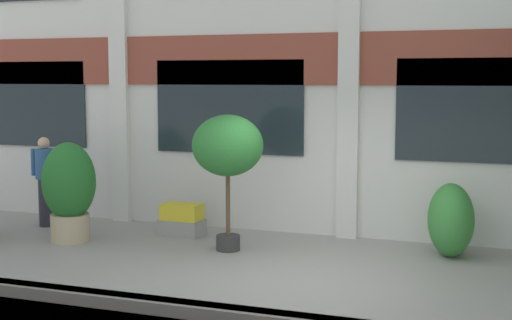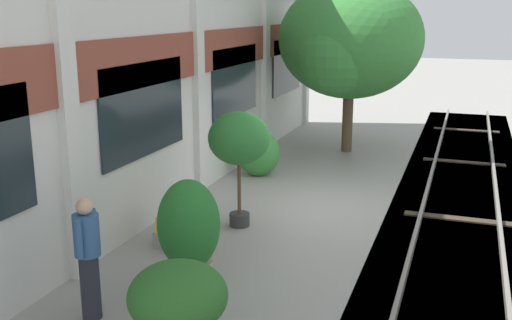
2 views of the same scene
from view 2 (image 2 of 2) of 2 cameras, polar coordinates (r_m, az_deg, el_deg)
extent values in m
plane|color=gray|center=(12.63, 5.72, -4.39)|extent=(80.00, 80.00, 0.00)
cube|color=silver|center=(13.00, -6.89, 11.86)|extent=(17.85, 0.50, 7.00)
cube|color=brown|center=(12.90, -5.74, 10.09)|extent=(17.85, 0.06, 0.90)
cube|color=silver|center=(9.03, -17.91, 10.24)|extent=(0.36, 0.16, 7.00)
cube|color=silver|center=(12.86, -5.62, 11.87)|extent=(0.36, 0.16, 7.00)
cube|color=silver|center=(17.01, 0.92, 12.52)|extent=(0.36, 0.16, 7.00)
cube|color=silver|center=(21.28, 4.88, 12.83)|extent=(0.36, 0.16, 7.00)
cube|color=#1E282D|center=(11.03, -10.54, 4.76)|extent=(2.86, 0.04, 1.70)
cube|color=#1E282D|center=(15.02, -1.97, 7.48)|extent=(2.86, 0.04, 1.70)
cube|color=#1E282D|center=(19.22, 2.98, 8.97)|extent=(2.86, 0.04, 1.70)
cube|color=#4C473F|center=(12.36, 18.71, -6.22)|extent=(25.85, 2.80, 0.28)
cube|color=slate|center=(12.31, 22.15, -5.55)|extent=(25.85, 0.07, 0.15)
cube|color=slate|center=(12.31, 15.44, -4.99)|extent=(25.85, 0.07, 0.15)
cube|color=#382D23|center=(12.45, 18.79, -5.33)|extent=(0.24, 2.10, 0.03)
cube|color=#382D23|center=(16.98, 19.17, -0.19)|extent=(0.24, 2.10, 0.03)
cube|color=#382D23|center=(21.48, 19.39, 2.71)|extent=(0.24, 2.10, 0.03)
cylinder|color=brown|center=(17.31, 8.73, 4.53)|extent=(0.30, 0.30, 2.28)
ellipsoid|color=#388438|center=(17.09, 9.00, 11.29)|extent=(3.99, 3.99, 3.27)
sphere|color=#388438|center=(16.17, 7.57, 10.01)|extent=(2.20, 2.20, 2.20)
sphere|color=#388438|center=(18.05, 10.20, 10.35)|extent=(2.20, 2.20, 2.20)
cube|color=gray|center=(10.73, -7.64, -7.11)|extent=(0.79, 0.52, 0.28)
cube|color=yellow|center=(10.63, -7.69, -5.69)|extent=(0.69, 0.42, 0.28)
cylinder|color=tan|center=(8.94, -6.28, -10.95)|extent=(0.66, 0.66, 0.47)
ellipsoid|color=#236B28|center=(8.63, -6.43, -6.14)|extent=(0.90, 0.90, 1.33)
ellipsoid|color=#286023|center=(7.04, -7.46, -12.72)|extent=(1.15, 1.15, 0.78)
cylinder|color=#333333|center=(11.45, -1.58, -5.67)|extent=(0.39, 0.39, 0.25)
cylinder|color=brown|center=(11.21, -1.61, -2.04)|extent=(0.07, 0.07, 1.26)
ellipsoid|color=#2D7A33|center=(11.01, -1.64, 2.10)|extent=(1.14, 1.14, 0.98)
cylinder|color=#282833|center=(8.39, -15.50, -11.55)|extent=(0.26, 0.26, 0.90)
cylinder|color=#33598C|center=(8.10, -15.84, -6.88)|extent=(0.34, 0.34, 0.56)
sphere|color=tan|center=(7.97, -16.03, -4.27)|extent=(0.22, 0.22, 0.22)
cylinder|color=#33598C|center=(7.91, -16.52, -7.25)|extent=(0.09, 0.09, 0.50)
cylinder|color=#33598C|center=(8.28, -15.22, -6.17)|extent=(0.09, 0.09, 0.50)
ellipsoid|color=#388438|center=(14.66, 0.23, 0.66)|extent=(0.94, 1.19, 1.15)
camera|label=1|loc=(15.74, 44.51, 5.68)|focal=50.00mm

